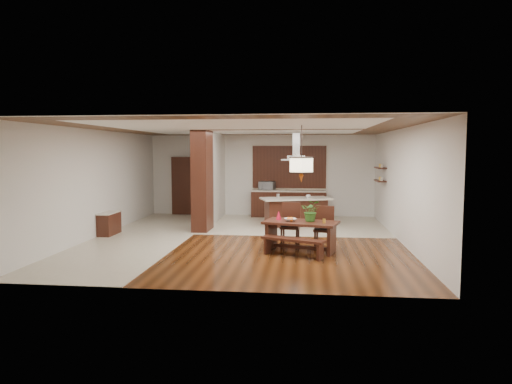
# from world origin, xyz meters

# --- Properties ---
(room_shell) EXTENTS (9.00, 9.04, 2.92)m
(room_shell) POSITION_xyz_m (0.00, 0.00, 2.06)
(room_shell) COLOR #361A09
(room_shell) RESTS_ON ground
(tile_hallway) EXTENTS (2.50, 9.00, 0.01)m
(tile_hallway) POSITION_xyz_m (-2.75, 0.00, 0.01)
(tile_hallway) COLOR beige
(tile_hallway) RESTS_ON ground
(tile_kitchen) EXTENTS (5.50, 4.00, 0.01)m
(tile_kitchen) POSITION_xyz_m (1.25, 2.50, 0.01)
(tile_kitchen) COLOR beige
(tile_kitchen) RESTS_ON ground
(soffit_band) EXTENTS (8.00, 9.00, 0.02)m
(soffit_band) POSITION_xyz_m (0.00, 0.00, 2.88)
(soffit_band) COLOR #3A210E
(soffit_band) RESTS_ON room_shell
(partition_pier) EXTENTS (0.45, 1.00, 2.90)m
(partition_pier) POSITION_xyz_m (-1.40, 1.20, 1.45)
(partition_pier) COLOR black
(partition_pier) RESTS_ON ground
(partition_stub) EXTENTS (0.18, 2.40, 2.90)m
(partition_stub) POSITION_xyz_m (-1.40, 3.30, 1.45)
(partition_stub) COLOR silver
(partition_stub) RESTS_ON ground
(hallway_console) EXTENTS (0.37, 0.88, 0.63)m
(hallway_console) POSITION_xyz_m (-3.81, 0.20, 0.32)
(hallway_console) COLOR black
(hallway_console) RESTS_ON ground
(hallway_doorway) EXTENTS (1.10, 0.20, 2.10)m
(hallway_doorway) POSITION_xyz_m (-2.70, 4.40, 1.05)
(hallway_doorway) COLOR black
(hallway_doorway) RESTS_ON ground
(rear_counter) EXTENTS (2.60, 0.62, 0.95)m
(rear_counter) POSITION_xyz_m (1.00, 4.20, 0.48)
(rear_counter) COLOR black
(rear_counter) RESTS_ON ground
(kitchen_window) EXTENTS (2.60, 0.08, 1.50)m
(kitchen_window) POSITION_xyz_m (1.00, 4.46, 1.75)
(kitchen_window) COLOR #9B632E
(kitchen_window) RESTS_ON room_shell
(shelf_lower) EXTENTS (0.26, 0.90, 0.04)m
(shelf_lower) POSITION_xyz_m (3.87, 2.60, 1.40)
(shelf_lower) COLOR black
(shelf_lower) RESTS_ON room_shell
(shelf_upper) EXTENTS (0.26, 0.90, 0.04)m
(shelf_upper) POSITION_xyz_m (3.87, 2.60, 1.80)
(shelf_upper) COLOR black
(shelf_upper) RESTS_ON room_shell
(dining_table) EXTENTS (1.84, 1.25, 0.70)m
(dining_table) POSITION_xyz_m (1.48, -1.29, 0.51)
(dining_table) COLOR black
(dining_table) RESTS_ON ground
(dining_bench) EXTENTS (1.46, 0.87, 0.41)m
(dining_bench) POSITION_xyz_m (1.32, -1.87, 0.20)
(dining_bench) COLOR black
(dining_bench) RESTS_ON ground
(dining_chair_left) EXTENTS (0.50, 0.50, 1.04)m
(dining_chair_left) POSITION_xyz_m (1.22, -0.69, 0.52)
(dining_chair_left) COLOR black
(dining_chair_left) RESTS_ON ground
(dining_chair_right) EXTENTS (0.51, 0.51, 1.00)m
(dining_chair_right) POSITION_xyz_m (2.02, -0.91, 0.50)
(dining_chair_right) COLOR black
(dining_chair_right) RESTS_ON ground
(pendant_lantern) EXTENTS (0.64, 0.64, 1.31)m
(pendant_lantern) POSITION_xyz_m (1.48, -1.29, 2.25)
(pendant_lantern) COLOR beige
(pendant_lantern) RESTS_ON room_shell
(foliage_plant) EXTENTS (0.47, 0.42, 0.49)m
(foliage_plant) POSITION_xyz_m (1.72, -1.28, 0.94)
(foliage_plant) COLOR #316B23
(foliage_plant) RESTS_ON dining_table
(fruit_bowl) EXTENTS (0.32, 0.32, 0.07)m
(fruit_bowl) POSITION_xyz_m (1.24, -1.29, 0.73)
(fruit_bowl) COLOR #BCB1A5
(fruit_bowl) RESTS_ON dining_table
(napkin_cone) EXTENTS (0.17, 0.17, 0.21)m
(napkin_cone) POSITION_xyz_m (0.96, -1.07, 0.80)
(napkin_cone) COLOR red
(napkin_cone) RESTS_ON dining_table
(gold_ornament) EXTENTS (0.08, 0.08, 0.10)m
(gold_ornament) POSITION_xyz_m (2.01, -1.50, 0.75)
(gold_ornament) COLOR gold
(gold_ornament) RESTS_ON dining_table
(kitchen_island) EXTENTS (2.30, 1.53, 0.88)m
(kitchen_island) POSITION_xyz_m (1.29, 2.31, 0.45)
(kitchen_island) COLOR black
(kitchen_island) RESTS_ON ground
(range_hood) EXTENTS (0.90, 0.55, 0.87)m
(range_hood) POSITION_xyz_m (1.29, 2.31, 2.46)
(range_hood) COLOR silver
(range_hood) RESTS_ON room_shell
(island_cup) EXTENTS (0.18, 0.18, 0.11)m
(island_cup) POSITION_xyz_m (1.67, 2.21, 0.93)
(island_cup) COLOR silver
(island_cup) RESTS_ON kitchen_island
(microwave) EXTENTS (0.61, 0.48, 0.30)m
(microwave) POSITION_xyz_m (0.23, 4.18, 1.10)
(microwave) COLOR silver
(microwave) RESTS_ON rear_counter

